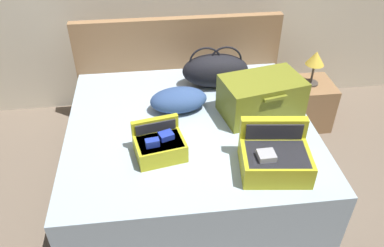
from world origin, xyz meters
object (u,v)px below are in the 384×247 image
duffel_bag (215,70)px  hard_case_medium (275,157)px  nightstand (306,104)px  hard_case_large (261,96)px  hard_case_small (160,145)px  bed (190,151)px  pillow_near_headboard (179,100)px  table_lamp (315,60)px

duffel_bag → hard_case_medium: bearing=-79.5°
nightstand → duffel_bag: bearing=-175.2°
hard_case_large → hard_case_small: bearing=-165.5°
bed → hard_case_medium: size_ratio=3.91×
bed → hard_case_large: 0.71m
bed → pillow_near_headboard: pillow_near_headboard is taller
pillow_near_headboard → table_lamp: table_lamp is taller
hard_case_small → hard_case_large: bearing=15.3°
bed → hard_case_small: (-0.24, -0.32, 0.36)m
pillow_near_headboard → bed: bearing=-71.8°
pillow_near_headboard → nightstand: bearing=18.0°
bed → hard_case_small: 0.54m
bed → nightstand: size_ratio=4.08×
duffel_bag → table_lamp: 0.93m
hard_case_medium → nightstand: (0.72, 1.17, -0.43)m
nightstand → table_lamp: bearing=0.0°
bed → hard_case_medium: hard_case_medium is taller
nightstand → hard_case_medium: bearing=-121.6°
hard_case_large → pillow_near_headboard: bearing=156.7°
hard_case_small → duffel_bag: 1.01m
hard_case_small → duffel_bag: duffel_bag is taller
hard_case_medium → hard_case_small: hard_case_medium is taller
nightstand → table_lamp: size_ratio=1.38×
duffel_bag → bed: bearing=-117.6°
nightstand → hard_case_small: bearing=-147.1°
hard_case_large → hard_case_medium: (-0.08, -0.63, -0.05)m
hard_case_medium → bed: bearing=137.8°
bed → duffel_bag: bearing=62.4°
duffel_bag → table_lamp: size_ratio=1.75×
hard_case_large → duffel_bag: duffel_bag is taller
pillow_near_headboard → table_lamp: 1.34m
duffel_bag → nightstand: 1.04m
table_lamp → bed: bearing=-152.9°
hard_case_small → table_lamp: table_lamp is taller
hard_case_large → duffel_bag: 0.54m
hard_case_small → nightstand: (1.45, 0.94, -0.41)m
bed → pillow_near_headboard: bearing=108.2°
hard_case_small → duffel_bag: size_ratio=0.65×
bed → table_lamp: (1.21, 0.62, 0.42)m
table_lamp → hard_case_large: bearing=-140.1°
pillow_near_headboard → table_lamp: bearing=18.0°
duffel_bag → pillow_near_headboard: (-0.35, -0.34, -0.06)m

